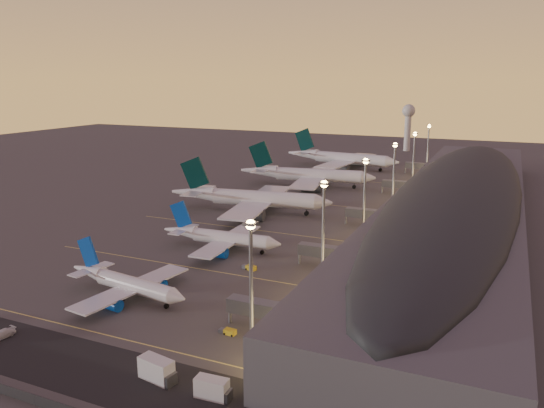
{
  "coord_description": "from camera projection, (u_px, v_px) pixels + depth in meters",
  "views": [
    {
      "loc": [
        75.85,
        -119.74,
        49.83
      ],
      "look_at": [
        2.0,
        45.0,
        7.0
      ],
      "focal_mm": 35.0,
      "sensor_mm": 36.0,
      "label": 1
    }
  ],
  "objects": [
    {
      "name": "airliner_wide_near",
      "position": [
        250.0,
        198.0,
        202.27
      ],
      "size": [
        64.14,
        59.05,
        20.55
      ],
      "rotation": [
        0.0,
        0.0,
        0.15
      ],
      "color": "silver",
      "rests_on": "ground"
    },
    {
      "name": "catering_truck_a",
      "position": [
        158.0,
        370.0,
        89.38
      ],
      "size": [
        7.28,
        3.82,
        3.89
      ],
      "rotation": [
        0.0,
        0.0,
        -0.18
      ],
      "color": "silver",
      "rests_on": "ground"
    },
    {
      "name": "radar_tower",
      "position": [
        408.0,
        120.0,
        369.82
      ],
      "size": [
        9.0,
        9.0,
        32.5
      ],
      "color": "silver",
      "rests_on": "ground"
    },
    {
      "name": "airliner_narrow_north",
      "position": [
        221.0,
        237.0,
        158.19
      ],
      "size": [
        38.66,
        34.5,
        13.82
      ],
      "rotation": [
        0.0,
        0.0,
        0.04
      ],
      "color": "silver",
      "rests_on": "ground"
    },
    {
      "name": "lane_markings",
      "position": [
        261.0,
        226.0,
        183.52
      ],
      "size": [
        90.0,
        180.36,
        0.0
      ],
      "color": "#D8C659",
      "rests_on": "ground"
    },
    {
      "name": "baggage_tug_b",
      "position": [
        253.0,
        308.0,
        116.81
      ],
      "size": [
        4.05,
        2.03,
        1.16
      ],
      "rotation": [
        0.0,
        0.0,
        -0.12
      ],
      "color": "gold",
      "rests_on": "ground"
    },
    {
      "name": "baggage_tug_a",
      "position": [
        228.0,
        332.0,
        106.01
      ],
      "size": [
        3.67,
        1.76,
        1.07
      ],
      "rotation": [
        0.0,
        0.0,
        -0.06
      ],
      "color": "gold",
      "rests_on": "ground"
    },
    {
      "name": "airliner_wide_far",
      "position": [
        341.0,
        158.0,
        301.8
      ],
      "size": [
        67.8,
        62.16,
        21.69
      ],
      "rotation": [
        0.0,
        0.0,
        -0.11
      ],
      "color": "silver",
      "rests_on": "ground"
    },
    {
      "name": "terminal_building",
      "position": [
        460.0,
        199.0,
        185.71
      ],
      "size": [
        56.35,
        255.0,
        17.46
      ],
      "color": "#4A4A4F",
      "rests_on": "ground"
    },
    {
      "name": "service_lane",
      "position": [
        40.0,
        354.0,
        98.28
      ],
      "size": [
        260.0,
        16.0,
        0.01
      ],
      "color": "black",
      "rests_on": "ground"
    },
    {
      "name": "light_masts",
      "position": [
        383.0,
        172.0,
        187.34
      ],
      "size": [
        2.2,
        217.2,
        25.9
      ],
      "color": "gray",
      "rests_on": "ground"
    },
    {
      "name": "service_van_c",
      "position": [
        1.0,
        334.0,
        104.15
      ],
      "size": [
        2.81,
        5.66,
        1.58
      ],
      "primitive_type": "imported",
      "rotation": [
        0.0,
        0.0,
        -0.11
      ],
      "color": "silver",
      "rests_on": "ground"
    },
    {
      "name": "airliner_narrow_south",
      "position": [
        126.0,
        283.0,
        123.51
      ],
      "size": [
        36.09,
        32.49,
        12.89
      ],
      "rotation": [
        0.0,
        0.0,
        -0.14
      ],
      "color": "silver",
      "rests_on": "ground"
    },
    {
      "name": "baggage_tug_c",
      "position": [
        250.0,
        268.0,
        141.71
      ],
      "size": [
        4.37,
        2.59,
        1.22
      ],
      "rotation": [
        0.0,
        0.0,
        -0.25
      ],
      "color": "gold",
      "rests_on": "ground"
    },
    {
      "name": "catering_truck_b",
      "position": [
        214.0,
        389.0,
        84.49
      ],
      "size": [
        6.08,
        2.68,
        3.35
      ],
      "rotation": [
        0.0,
        0.0,
        0.06
      ],
      "color": "silver",
      "rests_on": "ground"
    },
    {
      "name": "airliner_wide_mid",
      "position": [
        307.0,
        175.0,
        250.72
      ],
      "size": [
        65.17,
        59.96,
        20.87
      ],
      "rotation": [
        0.0,
        0.0,
        0.15
      ],
      "color": "silver",
      "rests_on": "ground"
    },
    {
      "name": "ground",
      "position": [
        200.0,
        262.0,
        148.0
      ],
      "size": [
        700.0,
        700.0,
        0.0
      ],
      "primitive_type": "plane",
      "color": "#474441"
    }
  ]
}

